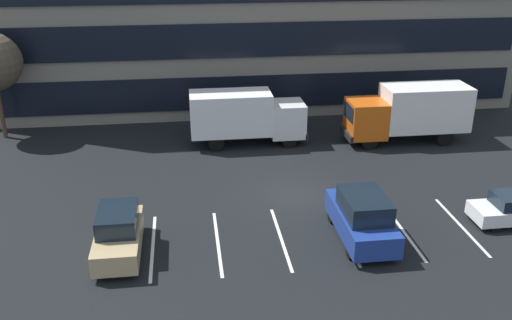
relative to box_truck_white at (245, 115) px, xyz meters
The scene contains 6 objects.
ground_plane 7.86m from the box_truck_white, 77.52° to the right, with size 120.00×120.00×0.00m, color black.
lot_markings 12.00m from the box_truck_white, 82.01° to the right, with size 14.14×5.40×0.01m.
box_truck_white is the anchor object (origin of this frame).
box_truck_orange 10.30m from the box_truck_white, ahead, with size 7.70×2.55×3.57m.
suv_navy 12.79m from the box_truck_white, 72.99° to the right, with size 2.05×4.83×2.18m.
suv_tan 13.81m from the box_truck_white, 119.05° to the right, with size 1.82×4.28×1.94m.
Camera 1 is at (-5.29, -25.51, 12.83)m, focal length 39.46 mm.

